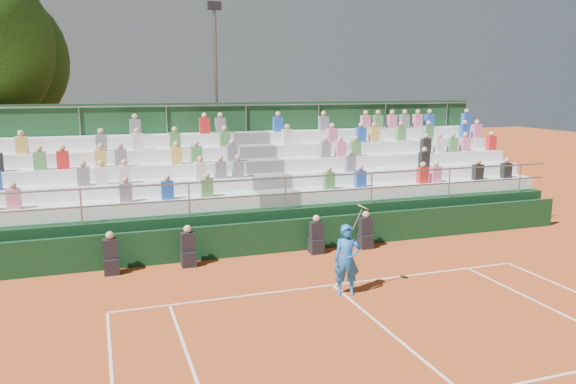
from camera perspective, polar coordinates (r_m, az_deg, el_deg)
name	(u,v)px	position (r m, az deg, el deg)	size (l,w,h in m)	color
ground	(332,285)	(14.57, 4.54, -9.41)	(90.00, 90.00, 0.00)	#BE4D1F
courtside_wall	(291,235)	(17.26, 0.32, -4.42)	(20.00, 0.15, 1.00)	black
line_officials	(251,244)	(16.45, -3.77, -5.29)	(8.01, 0.40, 1.19)	black
grandstand	(262,197)	(20.14, -2.70, -0.55)	(20.00, 5.20, 4.40)	black
tennis_player	(347,260)	(13.73, 6.01, -6.85)	(0.90, 0.60, 2.22)	blue
floodlight_mast	(216,86)	(25.88, -7.32, 10.63)	(0.60, 0.25, 8.65)	gray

